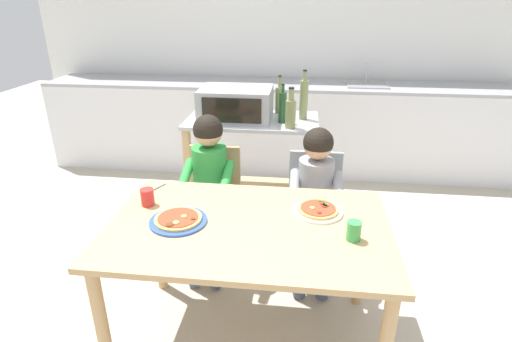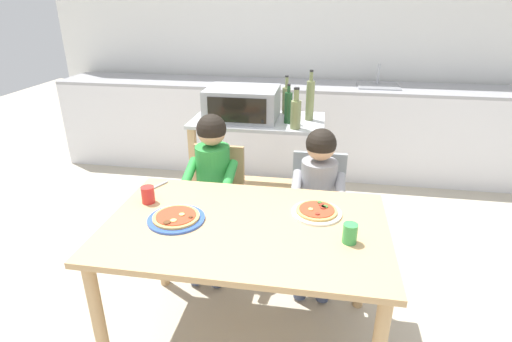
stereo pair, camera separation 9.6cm
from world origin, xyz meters
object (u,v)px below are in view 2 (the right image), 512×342
dining_table (246,241)px  child_in_green_shirt (211,178)px  bottle_dark_olive_oil (310,100)px  pizza_plate_blue_rimmed (176,218)px  toaster_oven (242,103)px  dining_chair_right (317,207)px  dining_chair_left (217,197)px  child_in_grey_shirt (318,192)px  drinking_cup_green (350,233)px  bottle_slim_sauce (286,99)px  kitchen_island_cart (258,158)px  pizza_plate_white (317,212)px  drinking_cup_red (148,195)px  bottle_clear_vinegar (296,113)px  serving_spoon (158,186)px  bottle_squat_spirits (288,107)px

dining_table → child_in_green_shirt: bearing=119.4°
bottle_dark_olive_oil → pizza_plate_blue_rimmed: size_ratio=1.28×
toaster_oven → dining_chair_right: 0.94m
dining_chair_left → pizza_plate_blue_rimmed: size_ratio=2.90×
child_in_grey_shirt → toaster_oven: bearing=133.5°
dining_chair_right → drinking_cup_green: (0.15, -0.78, 0.30)m
bottle_slim_sauce → child_in_green_shirt: bottle_slim_sauce is taller
kitchen_island_cart → dining_table: bearing=-83.5°
dining_chair_right → pizza_plate_blue_rimmed: (-0.68, -0.72, 0.26)m
dining_table → pizza_plate_white: size_ratio=5.41×
pizza_plate_white → drinking_cup_red: drinking_cup_red is taller
bottle_slim_sauce → pizza_plate_blue_rimmed: size_ratio=1.03×
dining_chair_left → dining_chair_right: 0.68m
kitchen_island_cart → bottle_clear_vinegar: size_ratio=3.44×
bottle_dark_olive_oil → serving_spoon: 1.26m
child_in_green_shirt → bottle_slim_sauce: bearing=63.7°
kitchen_island_cart → toaster_oven: toaster_oven is taller
child_in_green_shirt → toaster_oven: bearing=81.4°
dining_table → pizza_plate_blue_rimmed: pizza_plate_blue_rimmed is taller
child_in_grey_shirt → pizza_plate_blue_rimmed: bearing=-138.5°
pizza_plate_blue_rimmed → dining_table: bearing=3.5°
kitchen_island_cart → serving_spoon: size_ratio=6.91×
drinking_cup_red → child_in_green_shirt: bearing=66.2°
toaster_oven → pizza_plate_white: bearing=-60.5°
child_in_green_shirt → pizza_plate_blue_rimmed: size_ratio=3.78×
bottle_squat_spirits → toaster_oven: bearing=170.8°
toaster_oven → serving_spoon: 0.97m
dining_chair_right → drinking_cup_red: 1.09m
kitchen_island_cart → bottle_clear_vinegar: 0.54m
dining_chair_right → pizza_plate_white: dining_chair_right is taller
toaster_oven → serving_spoon: bearing=-110.3°
dining_chair_right → child_in_grey_shirt: (-0.00, -0.12, 0.17)m
dining_table → drinking_cup_red: size_ratio=15.00×
child_in_grey_shirt → serving_spoon: child_in_grey_shirt is taller
bottle_slim_sauce → dining_chair_left: (-0.39, -0.67, -0.53)m
bottle_slim_sauce → child_in_grey_shirt: bearing=-70.9°
toaster_oven → kitchen_island_cart: bearing=4.7°
bottle_squat_spirits → serving_spoon: size_ratio=1.98×
bottle_dark_olive_oil → dining_chair_right: bottle_dark_olive_oil is taller
dining_table → drinking_cup_green: size_ratio=14.75×
toaster_oven → child_in_grey_shirt: bearing=-46.5°
child_in_grey_shirt → drinking_cup_red: (-0.88, -0.44, 0.13)m
bottle_squat_spirits → pizza_plate_white: size_ratio=1.10×
kitchen_island_cart → dining_chair_right: (0.47, -0.50, -0.12)m
kitchen_island_cart → toaster_oven: 0.44m
dining_chair_left → bottle_slim_sauce: bearing=59.9°
bottle_dark_olive_oil → dining_table: (-0.23, -1.24, -0.42)m
toaster_oven → bottle_slim_sauce: bearing=34.0°
dining_table → child_in_grey_shirt: (0.33, 0.58, 0.01)m
pizza_plate_blue_rimmed → pizza_plate_white: size_ratio=1.12×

